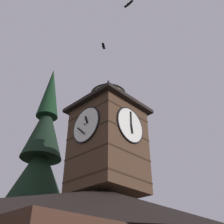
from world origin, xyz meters
TOP-DOWN VIEW (x-y plane):
  - clock_tower at (0.78, -3.12)m, footprint 4.57×4.57m
  - pine_tree_behind at (1.28, -10.43)m, footprint 6.31×6.31m
  - flying_bird_high at (3.83, 1.61)m, footprint 0.21×0.71m
  - flying_bird_low at (2.26, -2.19)m, footprint 0.62×0.51m

SIDE VIEW (x-z plane):
  - pine_tree_behind at x=1.28m, z-range -1.94..17.88m
  - clock_tower at x=0.78m, z-range 5.53..14.13m
  - flying_bird_high at x=3.83m, z-range 16.39..16.51m
  - flying_bird_low at x=2.26m, z-range 16.56..16.70m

